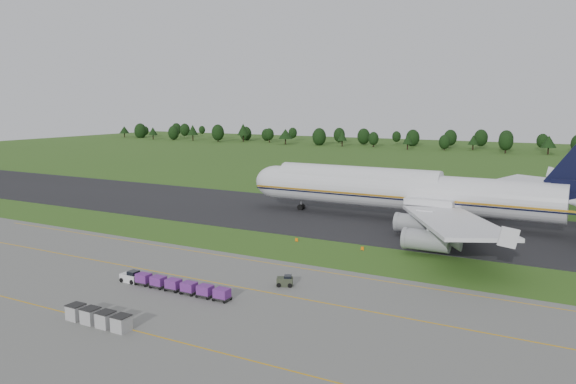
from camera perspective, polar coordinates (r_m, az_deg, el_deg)
The scene contains 10 objects.
ground at distance 98.59m, azimuth -0.09°, elevation -5.65°, with size 600.00×600.00×0.00m, color #2D5218.
apron at distance 72.05m, azimuth -13.50°, elevation -11.51°, with size 300.00×52.00×0.06m, color #61625D.
taxiway at distance 123.22m, azimuth 6.19°, elevation -2.70°, with size 300.00×40.00×0.08m, color black.
apron_markings at distance 77.04m, azimuth -9.95°, elevation -10.00°, with size 300.00×30.20×0.01m.
tree_line at distance 307.80m, azimuth 19.23°, elevation 4.98°, with size 522.36×21.79×11.65m.
aircraft at distance 121.72m, azimuth 12.45°, elevation 0.09°, with size 80.50×79.16×22.79m.
baggage_train at distance 77.99m, azimuth -11.75°, elevation -9.15°, with size 18.20×1.65×1.59m.
utility_cart at distance 78.22m, azimuth -0.34°, elevation -9.11°, with size 2.52×2.09×1.20m.
uld_row at distance 68.67m, azimuth -18.74°, elevation -11.97°, with size 9.01×1.81×1.79m.
edge_markers at distance 99.98m, azimuth 4.14°, elevation -5.31°, with size 13.28×0.30×0.60m.
Camera 1 is at (45.91, -83.58, 25.04)m, focal length 35.00 mm.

